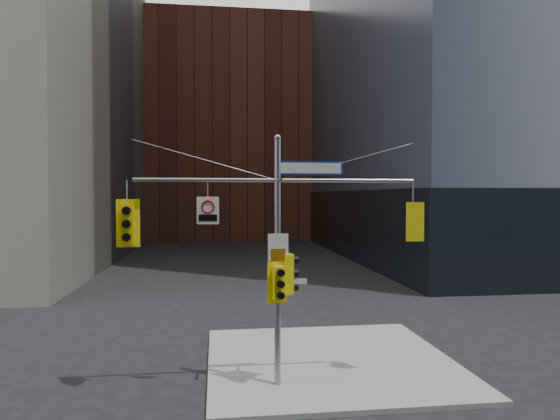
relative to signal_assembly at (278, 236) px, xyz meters
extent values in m
plane|color=black|center=(0.00, -1.99, -4.42)|extent=(160.00, 160.00, 0.00)
cube|color=gray|center=(2.00, 2.01, -4.34)|extent=(8.00, 8.00, 0.15)
cube|color=black|center=(28.00, 30.01, -1.42)|extent=(36.40, 36.40, 6.00)
cube|color=brown|center=(0.00, 56.01, 9.58)|extent=(26.00, 20.00, 28.00)
cylinder|color=gray|center=(0.00, 0.01, -0.82)|extent=(0.18, 0.18, 7.20)
sphere|color=gray|center=(0.00, 0.01, 2.78)|extent=(0.20, 0.20, 0.20)
cylinder|color=gray|center=(-2.00, 0.01, 1.58)|extent=(4.00, 0.11, 0.11)
cylinder|color=gray|center=(2.00, 0.01, 1.58)|extent=(4.00, 0.11, 0.11)
cylinder|color=gray|center=(0.00, -0.34, 1.58)|extent=(0.10, 0.70, 0.10)
cylinder|color=gray|center=(-2.00, 0.01, 2.13)|extent=(4.00, 0.02, 1.12)
cylinder|color=gray|center=(2.00, 0.01, 2.13)|extent=(4.00, 0.02, 1.12)
cube|color=yellow|center=(-4.15, 0.01, 0.38)|extent=(0.36, 0.26, 1.08)
cube|color=yellow|center=(-4.16, 0.19, 0.38)|extent=(0.64, 0.07, 1.33)
cylinder|color=black|center=(-4.14, -0.20, 0.74)|extent=(0.23, 0.18, 0.23)
cylinder|color=black|center=(-4.15, -0.12, 0.74)|extent=(0.20, 0.03, 0.19)
cylinder|color=black|center=(-4.14, -0.20, 0.38)|extent=(0.23, 0.18, 0.23)
cylinder|color=black|center=(-4.15, -0.12, 0.38)|extent=(0.20, 0.03, 0.19)
cylinder|color=black|center=(-4.14, -0.20, 0.02)|extent=(0.23, 0.18, 0.23)
cylinder|color=black|center=(-4.15, -0.12, 0.02)|extent=(0.20, 0.03, 0.19)
cube|color=yellow|center=(4.02, 0.01, 0.38)|extent=(0.31, 0.22, 0.93)
cube|color=yellow|center=(4.03, -0.15, 0.38)|extent=(0.55, 0.05, 1.15)
cylinder|color=black|center=(4.02, 0.18, 0.69)|extent=(0.20, 0.15, 0.19)
cylinder|color=black|center=(4.02, 0.11, 0.69)|extent=(0.17, 0.02, 0.17)
cylinder|color=black|center=(4.02, 0.18, 0.38)|extent=(0.20, 0.15, 0.19)
cylinder|color=black|center=(4.02, 0.11, 0.38)|extent=(0.17, 0.02, 0.17)
cylinder|color=black|center=(4.02, 0.18, 0.07)|extent=(0.20, 0.15, 0.19)
cylinder|color=black|center=(4.02, 0.11, 0.07)|extent=(0.17, 0.02, 0.17)
cube|color=yellow|center=(0.28, 0.01, -1.09)|extent=(0.34, 0.42, 1.15)
cylinder|color=black|center=(0.49, 0.06, -0.71)|extent=(0.23, 0.28, 0.24)
cylinder|color=black|center=(0.41, 0.04, -0.71)|extent=(0.07, 0.21, 0.21)
cylinder|color=black|center=(0.49, 0.06, -1.09)|extent=(0.23, 0.28, 0.24)
cylinder|color=black|center=(0.41, 0.04, -1.09)|extent=(0.07, 0.21, 0.21)
cylinder|color=black|center=(0.49, 0.06, -1.48)|extent=(0.23, 0.28, 0.24)
cylinder|color=#0CE559|center=(0.41, 0.04, -1.48)|extent=(0.07, 0.21, 0.21)
cube|color=yellow|center=(0.00, -0.27, -1.30)|extent=(0.34, 0.27, 0.95)
cube|color=yellow|center=(-0.03, -0.11, -1.30)|extent=(0.56, 0.13, 1.18)
cylinder|color=black|center=(0.03, -0.45, -0.98)|extent=(0.22, 0.18, 0.20)
cylinder|color=black|center=(0.02, -0.38, -0.98)|extent=(0.17, 0.05, 0.17)
cylinder|color=black|center=(0.03, -0.45, -1.30)|extent=(0.22, 0.18, 0.20)
cylinder|color=black|center=(0.02, -0.38, -1.30)|extent=(0.17, 0.05, 0.17)
cylinder|color=black|center=(0.03, -0.45, -1.62)|extent=(0.22, 0.18, 0.20)
cylinder|color=black|center=(0.02, -0.38, -1.62)|extent=(0.17, 0.05, 0.17)
cube|color=#103398|center=(0.91, 0.01, 1.93)|extent=(1.98, 0.09, 0.38)
cube|color=silver|center=(0.91, -0.02, 1.93)|extent=(1.86, 0.05, 0.30)
cube|color=silver|center=(-1.96, -0.01, 0.73)|extent=(0.62, 0.10, 0.77)
torus|color=#B20A0A|center=(-1.96, -0.03, 0.84)|extent=(0.38, 0.09, 0.38)
cube|color=black|center=(-1.96, -0.03, 0.53)|extent=(0.51, 0.07, 0.19)
cube|color=silver|center=(0.00, -0.11, -0.31)|extent=(0.59, 0.08, 0.77)
cube|color=#D88C00|center=(0.00, -0.13, -0.52)|extent=(0.43, 0.04, 0.34)
cube|color=silver|center=(0.45, 0.01, -1.31)|extent=(0.79, 0.09, 0.16)
cube|color=#145926|center=(0.00, 0.46, -1.58)|extent=(0.09, 0.81, 0.16)
camera|label=1|loc=(-1.76, -14.04, 1.15)|focal=32.00mm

